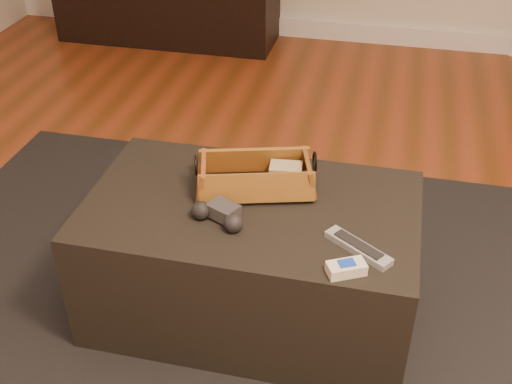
% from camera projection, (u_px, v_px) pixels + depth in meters
% --- Properties ---
extents(floor, '(5.00, 5.50, 0.01)m').
position_uv_depth(floor, '(312.00, 365.00, 1.97)').
color(floor, brown).
rests_on(floor, ground).
extents(baseboard, '(5.00, 0.04, 0.12)m').
position_uv_depth(baseboard, '(379.00, 34.00, 4.13)').
color(baseboard, white).
rests_on(baseboard, floor).
extents(area_rug, '(2.60, 2.00, 0.01)m').
position_uv_depth(area_rug, '(248.00, 317.00, 2.12)').
color(area_rug, black).
rests_on(area_rug, floor).
extents(ottoman, '(1.00, 0.60, 0.42)m').
position_uv_depth(ottoman, '(251.00, 258.00, 2.04)').
color(ottoman, black).
rests_on(ottoman, area_rug).
extents(tv_remote, '(0.19, 0.11, 0.02)m').
position_uv_depth(tv_remote, '(250.00, 186.00, 1.96)').
color(tv_remote, black).
rests_on(tv_remote, wicker_basket).
extents(cloth_bundle, '(0.11, 0.08, 0.05)m').
position_uv_depth(cloth_bundle, '(286.00, 173.00, 1.99)').
color(cloth_bundle, '#CAB08C').
rests_on(cloth_bundle, wicker_basket).
extents(wicker_basket, '(0.40, 0.28, 0.13)m').
position_uv_depth(wicker_basket, '(256.00, 178.00, 1.96)').
color(wicker_basket, brown).
rests_on(wicker_basket, ottoman).
extents(game_controller, '(0.18, 0.13, 0.06)m').
position_uv_depth(game_controller, '(220.00, 214.00, 1.83)').
color(game_controller, '#333336').
rests_on(game_controller, ottoman).
extents(silver_remote, '(0.20, 0.15, 0.02)m').
position_uv_depth(silver_remote, '(358.00, 247.00, 1.73)').
color(silver_remote, '#A9ACB1').
rests_on(silver_remote, ottoman).
extents(cream_gadget, '(0.11, 0.09, 0.04)m').
position_uv_depth(cream_gadget, '(346.00, 268.00, 1.65)').
color(cream_gadget, white).
rests_on(cream_gadget, ottoman).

